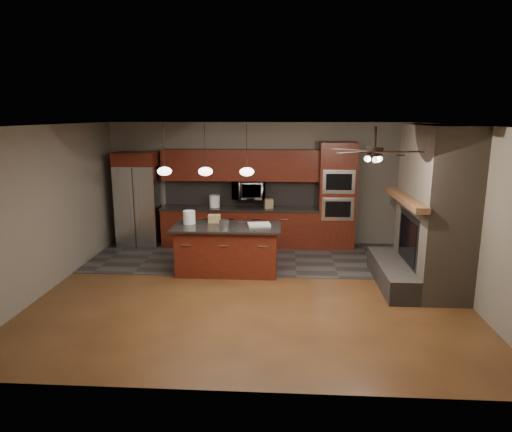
# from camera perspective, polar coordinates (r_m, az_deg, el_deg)

# --- Properties ---
(ground) EXTENTS (7.00, 7.00, 0.00)m
(ground) POSITION_cam_1_polar(r_m,az_deg,el_deg) (8.02, -0.42, -9.14)
(ground) COLOR brown
(ground) RESTS_ON ground
(ceiling) EXTENTS (7.00, 6.00, 0.02)m
(ceiling) POSITION_cam_1_polar(r_m,az_deg,el_deg) (7.45, -0.46, 11.31)
(ceiling) COLOR white
(ceiling) RESTS_ON back_wall
(back_wall) EXTENTS (7.00, 0.02, 2.80)m
(back_wall) POSITION_cam_1_polar(r_m,az_deg,el_deg) (10.56, 0.68, 4.04)
(back_wall) COLOR #6D6657
(back_wall) RESTS_ON ground
(right_wall) EXTENTS (0.02, 6.00, 2.80)m
(right_wall) POSITION_cam_1_polar(r_m,az_deg,el_deg) (8.16, 24.90, 0.33)
(right_wall) COLOR #6D6657
(right_wall) RESTS_ON ground
(left_wall) EXTENTS (0.02, 6.00, 2.80)m
(left_wall) POSITION_cam_1_polar(r_m,az_deg,el_deg) (8.59, -24.43, 0.94)
(left_wall) COLOR #6D6657
(left_wall) RESTS_ON ground
(slate_tile_patch) EXTENTS (7.00, 2.40, 0.01)m
(slate_tile_patch) POSITION_cam_1_polar(r_m,az_deg,el_deg) (9.71, 0.31, -5.19)
(slate_tile_patch) COLOR #383532
(slate_tile_patch) RESTS_ON ground
(fireplace_column) EXTENTS (1.30, 2.10, 2.80)m
(fireplace_column) POSITION_cam_1_polar(r_m,az_deg,el_deg) (8.39, 20.93, 0.27)
(fireplace_column) COLOR #6D5E4E
(fireplace_column) RESTS_ON ground
(back_cabinetry) EXTENTS (3.59, 0.64, 2.20)m
(back_cabinetry) POSITION_cam_1_polar(r_m,az_deg,el_deg) (10.43, -2.00, 1.10)
(back_cabinetry) COLOR #5D1E11
(back_cabinetry) RESTS_ON ground
(oven_tower) EXTENTS (0.80, 0.63, 2.38)m
(oven_tower) POSITION_cam_1_polar(r_m,az_deg,el_deg) (10.35, 10.05, 2.50)
(oven_tower) COLOR #5D1E11
(oven_tower) RESTS_ON ground
(microwave) EXTENTS (0.73, 0.41, 0.50)m
(microwave) POSITION_cam_1_polar(r_m,az_deg,el_deg) (10.35, -0.91, 3.30)
(microwave) COLOR silver
(microwave) RESTS_ON back_cabinetry
(refrigerator) EXTENTS (0.93, 0.75, 2.15)m
(refrigerator) POSITION_cam_1_polar(r_m,az_deg,el_deg) (10.74, -14.44, 2.03)
(refrigerator) COLOR silver
(refrigerator) RESTS_ON ground
(kitchen_island) EXTENTS (2.03, 0.92, 0.92)m
(kitchen_island) POSITION_cam_1_polar(r_m,az_deg,el_deg) (8.70, -3.62, -4.16)
(kitchen_island) COLOR #5D1E11
(kitchen_island) RESTS_ON ground
(white_bucket) EXTENTS (0.30, 0.30, 0.25)m
(white_bucket) POSITION_cam_1_polar(r_m,az_deg,el_deg) (8.80, -8.34, -0.16)
(white_bucket) COLOR white
(white_bucket) RESTS_ON kitchen_island
(paint_can) EXTENTS (0.24, 0.24, 0.12)m
(paint_can) POSITION_cam_1_polar(r_m,az_deg,el_deg) (8.51, -4.00, -0.94)
(paint_can) COLOR #9D9DA1
(paint_can) RESTS_ON kitchen_island
(paint_tray) EXTENTS (0.45, 0.35, 0.04)m
(paint_tray) POSITION_cam_1_polar(r_m,az_deg,el_deg) (8.58, 0.40, -1.07)
(paint_tray) COLOR white
(paint_tray) RESTS_ON kitchen_island
(cardboard_box) EXTENTS (0.25, 0.19, 0.15)m
(cardboard_box) POSITION_cam_1_polar(r_m,az_deg,el_deg) (8.87, -5.23, -0.32)
(cardboard_box) COLOR #9B8250
(cardboard_box) RESTS_ON kitchen_island
(counter_bucket) EXTENTS (0.30, 0.30, 0.27)m
(counter_bucket) POSITION_cam_1_polar(r_m,az_deg,el_deg) (10.43, -5.21, 1.85)
(counter_bucket) COLOR white
(counter_bucket) RESTS_ON back_cabinetry
(counter_box) EXTENTS (0.22, 0.19, 0.21)m
(counter_box) POSITION_cam_1_polar(r_m,az_deg,el_deg) (10.27, 1.58, 1.57)
(counter_box) COLOR #967B4D
(counter_box) RESTS_ON back_cabinetry
(pendant_left) EXTENTS (0.26, 0.26, 0.92)m
(pendant_left) POSITION_cam_1_polar(r_m,az_deg,el_deg) (8.47, -11.37, 5.55)
(pendant_left) COLOR black
(pendant_left) RESTS_ON ceiling
(pendant_center) EXTENTS (0.26, 0.26, 0.92)m
(pendant_center) POSITION_cam_1_polar(r_m,az_deg,el_deg) (8.31, -6.34, 5.58)
(pendant_center) COLOR black
(pendant_center) RESTS_ON ceiling
(pendant_right) EXTENTS (0.26, 0.26, 0.92)m
(pendant_right) POSITION_cam_1_polar(r_m,az_deg,el_deg) (8.22, -1.16, 5.58)
(pendant_right) COLOR black
(pendant_right) RESTS_ON ceiling
(ceiling_fan) EXTENTS (1.27, 1.33, 0.41)m
(ceiling_fan) POSITION_cam_1_polar(r_m,az_deg,el_deg) (6.77, 14.58, 7.88)
(ceiling_fan) COLOR black
(ceiling_fan) RESTS_ON ceiling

